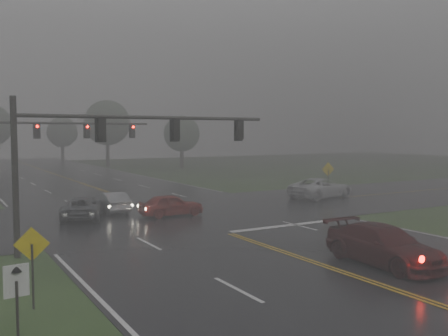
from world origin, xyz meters
TOP-DOWN VIEW (x-y plane):
  - main_road at (0.00, 20.00)m, footprint 18.00×160.00m
  - cross_street at (0.00, 22.00)m, footprint 120.00×14.00m
  - stop_bar at (4.50, 14.40)m, footprint 8.50×0.50m
  - sedan_maroon at (2.17, 5.81)m, footprint 2.32×5.38m
  - sedan_red at (-0.32, 20.74)m, footprint 4.11×1.79m
  - sedan_silver at (-3.08, 24.05)m, footprint 1.52×4.10m
  - car_grey at (-5.39, 22.61)m, footprint 3.72×5.30m
  - pickup_white at (13.64, 22.67)m, footprint 6.14×3.61m
  - signal_gantry_near at (-6.40, 14.38)m, footprint 12.34×0.29m
  - signal_gantry_far at (-6.40, 30.56)m, footprint 12.28×0.34m
  - sign_diamond_west at (-10.67, 7.54)m, footprint 1.00×0.28m
  - sign_arrow_white at (-11.62, 3.51)m, footprint 0.53×0.10m
  - sign_diamond_east at (15.07, 23.46)m, footprint 1.16×0.19m
  - tree_ne_a at (10.21, 68.43)m, footprint 7.05×7.05m
  - tree_e_near at (18.44, 58.90)m, footprint 5.30×5.30m
  - tree_n_far at (7.41, 87.21)m, footprint 5.57×5.57m

SIDE VIEW (x-z plane):
  - main_road at x=0.00m, z-range -0.01..0.01m
  - cross_street at x=0.00m, z-range -0.01..0.01m
  - stop_bar at x=4.50m, z-range 0.00..0.00m
  - sedan_maroon at x=2.17m, z-range -0.77..0.77m
  - sedan_red at x=-0.32m, z-range -0.69..0.69m
  - sedan_silver at x=-3.08m, z-range -0.67..0.67m
  - car_grey at x=-5.39m, z-range -0.67..0.67m
  - pickup_white at x=13.64m, z-range -0.80..0.80m
  - sign_diamond_west at x=-10.67m, z-range 0.43..2.89m
  - sign_arrow_white at x=-11.62m, z-range 0.48..2.87m
  - sign_diamond_east at x=15.07m, z-range 0.49..3.30m
  - signal_gantry_near at x=-6.40m, z-range 1.37..8.11m
  - signal_gantry_far at x=-6.40m, z-range 1.38..8.13m
  - tree_e_near at x=18.44m, z-range 1.22..9.00m
  - tree_n_far at x=7.41m, z-range 1.28..9.46m
  - tree_ne_a at x=10.21m, z-range 1.63..11.99m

